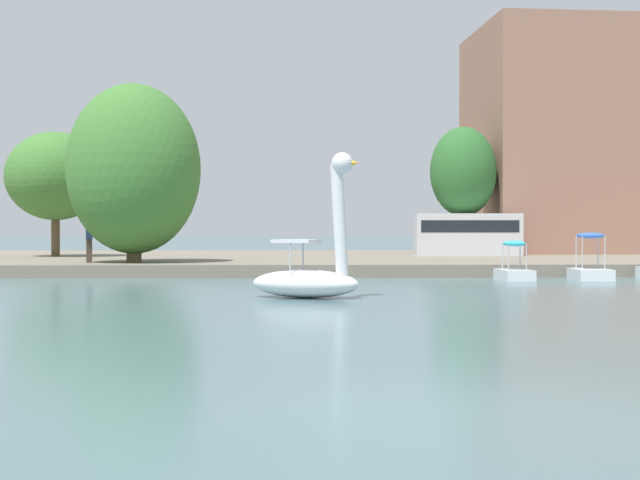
{
  "coord_description": "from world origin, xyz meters",
  "views": [
    {
      "loc": [
        -2.01,
        -7.74,
        1.61
      ],
      "look_at": [
        -1.19,
        16.06,
        1.37
      ],
      "focal_mm": 49.8,
      "sensor_mm": 36.0,
      "label": 1
    }
  ],
  "objects_px": {
    "swan_boat": "(310,270)",
    "pedal_boat_blue": "(590,267)",
    "tree_sapling_by_fence": "(463,172)",
    "parked_van": "(467,233)",
    "tree_broadleaf_right": "(55,176)",
    "person_on_path": "(89,238)",
    "tree_willow_overhanging": "(134,169)",
    "pedal_boat_cyan": "(514,269)"
  },
  "relations": [
    {
      "from": "swan_boat",
      "to": "pedal_boat_blue",
      "type": "relative_size",
      "value": 1.77
    },
    {
      "from": "tree_sapling_by_fence",
      "to": "parked_van",
      "type": "xyz_separation_m",
      "value": [
        -0.2,
        -1.99,
        -3.01
      ]
    },
    {
      "from": "tree_sapling_by_fence",
      "to": "tree_broadleaf_right",
      "type": "xyz_separation_m",
      "value": [
        -19.38,
        -2.76,
        -0.41
      ]
    },
    {
      "from": "swan_boat",
      "to": "person_on_path",
      "type": "bearing_deg",
      "value": 124.11
    },
    {
      "from": "pedal_boat_blue",
      "to": "tree_sapling_by_fence",
      "type": "xyz_separation_m",
      "value": [
        -1.35,
        14.74,
        4.1
      ]
    },
    {
      "from": "tree_broadleaf_right",
      "to": "tree_willow_overhanging",
      "type": "bearing_deg",
      "value": -57.65
    },
    {
      "from": "pedal_boat_cyan",
      "to": "person_on_path",
      "type": "distance_m",
      "value": 15.36
    },
    {
      "from": "pedal_boat_blue",
      "to": "tree_sapling_by_fence",
      "type": "distance_m",
      "value": 15.36
    },
    {
      "from": "person_on_path",
      "to": "tree_willow_overhanging",
      "type": "bearing_deg",
      "value": 11.11
    },
    {
      "from": "parked_van",
      "to": "tree_broadleaf_right",
      "type": "bearing_deg",
      "value": -177.69
    },
    {
      "from": "tree_sapling_by_fence",
      "to": "parked_van",
      "type": "height_order",
      "value": "tree_sapling_by_fence"
    },
    {
      "from": "person_on_path",
      "to": "tree_broadleaf_right",
      "type": "bearing_deg",
      "value": 112.43
    },
    {
      "from": "swan_boat",
      "to": "parked_van",
      "type": "distance_m",
      "value": 22.04
    },
    {
      "from": "tree_willow_overhanging",
      "to": "parked_van",
      "type": "distance_m",
      "value": 16.79
    },
    {
      "from": "parked_van",
      "to": "tree_sapling_by_fence",
      "type": "bearing_deg",
      "value": 84.2
    },
    {
      "from": "swan_boat",
      "to": "pedal_boat_cyan",
      "type": "distance_m",
      "value": 10.35
    },
    {
      "from": "pedal_boat_blue",
      "to": "tree_sapling_by_fence",
      "type": "height_order",
      "value": "tree_sapling_by_fence"
    },
    {
      "from": "swan_boat",
      "to": "tree_willow_overhanging",
      "type": "distance_m",
      "value": 13.9
    },
    {
      "from": "tree_willow_overhanging",
      "to": "pedal_boat_cyan",
      "type": "bearing_deg",
      "value": -17.91
    },
    {
      "from": "parked_van",
      "to": "pedal_boat_cyan",
      "type": "bearing_deg",
      "value": -94.55
    },
    {
      "from": "swan_boat",
      "to": "tree_willow_overhanging",
      "type": "xyz_separation_m",
      "value": [
        -6.3,
        11.96,
        3.24
      ]
    },
    {
      "from": "tree_willow_overhanging",
      "to": "parked_van",
      "type": "height_order",
      "value": "tree_willow_overhanging"
    },
    {
      "from": "swan_boat",
      "to": "tree_broadleaf_right",
      "type": "xyz_separation_m",
      "value": [
        -11.24,
        19.76,
        3.44
      ]
    },
    {
      "from": "tree_willow_overhanging",
      "to": "person_on_path",
      "type": "distance_m",
      "value": 3.03
    },
    {
      "from": "tree_sapling_by_fence",
      "to": "tree_willow_overhanging",
      "type": "bearing_deg",
      "value": -143.82
    },
    {
      "from": "pedal_boat_cyan",
      "to": "tree_broadleaf_right",
      "type": "bearing_deg",
      "value": 146.38
    },
    {
      "from": "tree_sapling_by_fence",
      "to": "tree_broadleaf_right",
      "type": "height_order",
      "value": "tree_sapling_by_fence"
    },
    {
      "from": "pedal_boat_cyan",
      "to": "parked_van",
      "type": "relative_size",
      "value": 0.35
    },
    {
      "from": "tree_sapling_by_fence",
      "to": "pedal_boat_blue",
      "type": "bearing_deg",
      "value": -84.79
    },
    {
      "from": "pedal_boat_cyan",
      "to": "parked_van",
      "type": "distance_m",
      "value": 12.94
    },
    {
      "from": "tree_sapling_by_fence",
      "to": "tree_willow_overhanging",
      "type": "relative_size",
      "value": 0.95
    },
    {
      "from": "pedal_boat_cyan",
      "to": "pedal_boat_blue",
      "type": "height_order",
      "value": "pedal_boat_blue"
    },
    {
      "from": "pedal_boat_cyan",
      "to": "tree_willow_overhanging",
      "type": "distance_m",
      "value": 14.34
    },
    {
      "from": "tree_willow_overhanging",
      "to": "person_on_path",
      "type": "height_order",
      "value": "tree_willow_overhanging"
    },
    {
      "from": "swan_boat",
      "to": "parked_van",
      "type": "bearing_deg",
      "value": 68.86
    },
    {
      "from": "swan_boat",
      "to": "parked_van",
      "type": "relative_size",
      "value": 0.69
    },
    {
      "from": "pedal_boat_cyan",
      "to": "parked_van",
      "type": "bearing_deg",
      "value": 85.45
    },
    {
      "from": "pedal_boat_blue",
      "to": "tree_broadleaf_right",
      "type": "xyz_separation_m",
      "value": [
        -20.73,
        11.98,
        3.69
      ]
    },
    {
      "from": "pedal_boat_cyan",
      "to": "pedal_boat_blue",
      "type": "relative_size",
      "value": 0.9
    },
    {
      "from": "tree_willow_overhanging",
      "to": "tree_sapling_by_fence",
      "type": "bearing_deg",
      "value": 36.18
    },
    {
      "from": "tree_sapling_by_fence",
      "to": "person_on_path",
      "type": "distance_m",
      "value": 19.63
    },
    {
      "from": "pedal_boat_blue",
      "to": "parked_van",
      "type": "distance_m",
      "value": 12.89
    }
  ]
}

